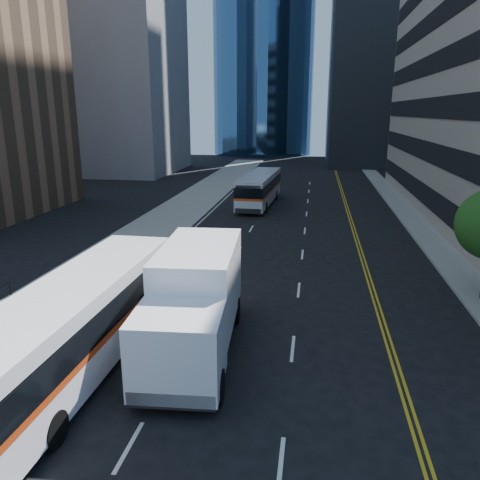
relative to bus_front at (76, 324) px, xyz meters
The scene contains 7 objects.
ground 6.85m from the bus_front, ahead, with size 160.00×160.00×0.00m, color black.
sidewalk_west 25.97m from the bus_front, 98.65° to the left, with size 5.00×90.00×0.15m, color gray.
sidewalk_east 30.05m from the bus_front, 58.67° to the left, with size 2.00×90.00×0.15m, color gray.
midrise_west 58.97m from the bus_front, 112.13° to the left, with size 18.00×18.00×35.00m, color gray.
bus_front is the anchor object (origin of this frame).
bus_rear 30.22m from the bus_front, 85.07° to the left, with size 3.07×11.34×2.89m.
box_truck 4.06m from the bus_front, 27.56° to the left, with size 3.25×8.00×3.75m.
Camera 1 is at (1.03, -13.83, 8.53)m, focal length 35.00 mm.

